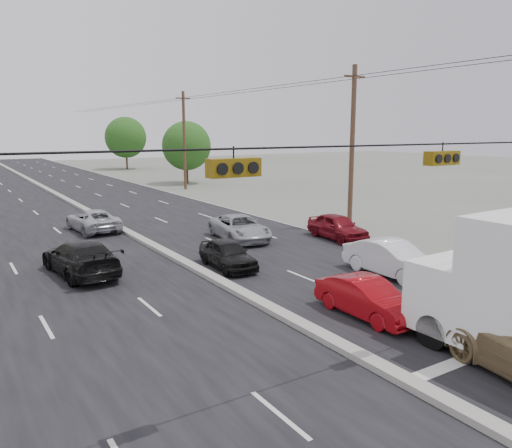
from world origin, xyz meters
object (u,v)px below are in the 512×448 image
(utility_pole_right_b, at_px, (352,147))
(oncoming_near, at_px, (81,258))
(tree_right_mid, at_px, (186,146))
(queue_car_c, at_px, (240,228))
(queue_car_a, at_px, (228,254))
(queue_car_e, at_px, (337,227))
(utility_pole_right_c, at_px, (184,140))
(tree_right_far, at_px, (126,137))
(red_sedan, at_px, (367,298))
(queue_car_b, at_px, (392,259))
(oncoming_far, at_px, (93,221))

(utility_pole_right_b, relative_size, oncoming_near, 1.92)
(tree_right_mid, height_order, queue_car_c, tree_right_mid)
(queue_car_a, xyz_separation_m, queue_car_e, (8.20, 1.93, 0.07))
(queue_car_c, relative_size, oncoming_near, 0.95)
(queue_car_c, height_order, oncoming_near, oncoming_near)
(utility_pole_right_c, xyz_separation_m, tree_right_far, (3.50, 30.00, -0.15))
(red_sedan, xyz_separation_m, queue_car_c, (2.44, 12.49, 0.04))
(queue_car_a, bearing_deg, queue_car_c, 57.97)
(queue_car_b, bearing_deg, utility_pole_right_c, 79.83)
(tree_right_mid, relative_size, oncoming_near, 1.37)
(tree_right_far, bearing_deg, queue_car_e, -96.39)
(queue_car_c, bearing_deg, queue_car_a, -118.00)
(utility_pole_right_c, xyz_separation_m, oncoming_far, (-14.05, -17.35, -4.44))
(tree_right_far, bearing_deg, red_sedan, -101.51)
(tree_right_mid, xyz_separation_m, red_sedan, (-12.59, -41.76, -3.69))
(queue_car_c, bearing_deg, red_sedan, -93.28)
(red_sedan, distance_m, oncoming_far, 19.81)
(queue_car_a, relative_size, queue_car_c, 0.77)
(oncoming_near, bearing_deg, tree_right_far, -115.38)
(utility_pole_right_b, bearing_deg, queue_car_e, -143.68)
(utility_pole_right_b, distance_m, utility_pole_right_c, 25.00)
(red_sedan, bearing_deg, utility_pole_right_b, 49.14)
(tree_right_far, distance_m, queue_car_e, 57.65)
(oncoming_near, bearing_deg, queue_car_e, 172.38)
(tree_right_mid, xyz_separation_m, oncoming_far, (-16.55, -22.35, -3.66))
(utility_pole_right_b, distance_m, red_sedan, 16.12)
(utility_pole_right_c, distance_m, red_sedan, 38.38)
(queue_car_e, bearing_deg, oncoming_far, 143.53)
(tree_right_far, bearing_deg, queue_car_a, -103.89)
(red_sedan, relative_size, queue_car_b, 0.86)
(queue_car_b, xyz_separation_m, queue_car_c, (-1.85, 9.62, -0.06))
(utility_pole_right_b, height_order, queue_car_e, utility_pole_right_b)
(utility_pole_right_b, bearing_deg, queue_car_b, -123.12)
(queue_car_a, relative_size, queue_car_e, 0.90)
(red_sedan, bearing_deg, queue_car_b, 33.53)
(queue_car_b, distance_m, oncoming_near, 13.30)
(utility_pole_right_c, relative_size, red_sedan, 2.56)
(tree_right_mid, relative_size, queue_car_a, 1.88)
(queue_car_b, distance_m, queue_car_e, 7.35)
(queue_car_c, height_order, oncoming_far, queue_car_c)
(tree_right_mid, height_order, queue_car_b, tree_right_mid)
(utility_pole_right_b, relative_size, oncoming_far, 2.07)
(tree_right_mid, distance_m, red_sedan, 43.77)
(queue_car_b, bearing_deg, queue_car_c, 100.43)
(queue_car_b, distance_m, queue_car_c, 9.80)
(queue_car_c, distance_m, oncoming_near, 9.58)
(utility_pole_right_b, height_order, utility_pole_right_c, same)
(tree_right_far, bearing_deg, oncoming_near, -109.85)
(red_sedan, distance_m, queue_car_a, 7.77)
(queue_car_a, relative_size, oncoming_far, 0.79)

